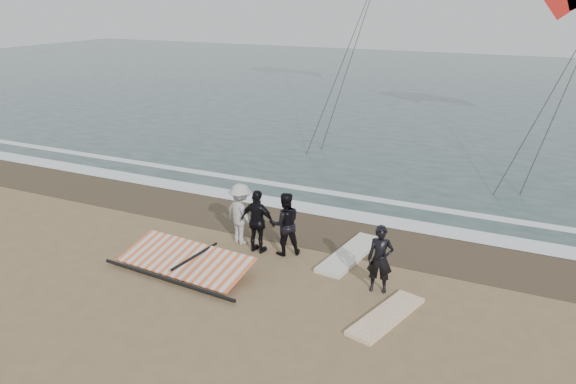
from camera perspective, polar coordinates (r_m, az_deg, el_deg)
name	(u,v)px	position (r m, az deg, el deg)	size (l,w,h in m)	color
ground	(268,306)	(12.78, -2.03, -11.50)	(120.00, 120.00, 0.00)	#8C704C
sea	(480,90)	(43.48, 18.88, 9.76)	(120.00, 54.00, 0.02)	#233838
wet_sand	(340,233)	(16.45, 5.27, -4.15)	(120.00, 2.80, 0.01)	#4C3D2B
foam_near	(356,216)	(17.66, 6.88, -2.43)	(120.00, 0.90, 0.01)	white
foam_far	(372,199)	(19.18, 8.55, -0.71)	(120.00, 0.45, 0.01)	white
man_main	(380,259)	(13.17, 9.34, -6.74)	(0.59, 0.39, 1.63)	black
board_white	(386,316)	(12.51, 9.97, -12.30)	(0.63, 2.25, 0.09)	white
board_cream	(350,254)	(15.07, 6.36, -6.28)	(0.71, 2.67, 0.11)	silver
trio_cluster	(259,219)	(15.11, -2.96, -2.75)	(2.57, 1.13, 1.74)	black
sail_rig	(187,260)	(14.56, -10.25, -6.85)	(4.01, 1.95, 0.49)	black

